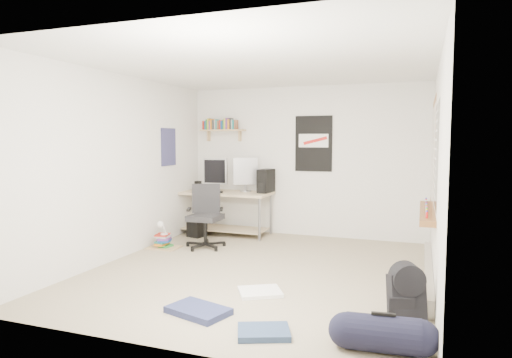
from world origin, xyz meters
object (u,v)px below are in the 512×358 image
(desk, at_px, (224,213))
(book_stack, at_px, (164,238))
(backpack, at_px, (406,298))
(duffel_bag, at_px, (383,334))
(office_chair, at_px, (205,215))

(desk, relative_size, book_stack, 4.06)
(desk, relative_size, backpack, 3.95)
(backpack, distance_m, duffel_bag, 0.75)
(backpack, height_order, book_stack, backpack)
(desk, height_order, book_stack, desk)
(backpack, distance_m, book_stack, 3.86)
(backpack, height_order, duffel_bag, duffel_bag)
(book_stack, bearing_deg, backpack, -24.81)
(office_chair, height_order, book_stack, office_chair)
(office_chair, relative_size, backpack, 2.33)
(duffel_bag, bearing_deg, backpack, 74.23)
(book_stack, bearing_deg, desk, 70.04)
(backpack, bearing_deg, desk, 116.64)
(backpack, bearing_deg, office_chair, 127.20)
(desk, relative_size, office_chair, 1.69)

